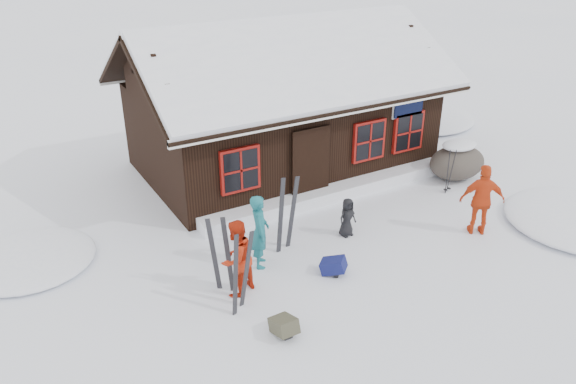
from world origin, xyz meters
name	(u,v)px	position (x,y,z in m)	size (l,w,h in m)	color
ground	(333,252)	(0.00, 0.00, 0.00)	(120.00, 120.00, 0.00)	white
mountain_hut	(281,115)	(1.50, 4.98, 1.58)	(8.90, 6.09, 4.42)	black
snow_drift	(332,193)	(1.50, 2.25, 0.17)	(7.60, 0.60, 0.35)	white
snow_mounds	(345,203)	(1.65, 1.86, 0.00)	(20.60, 13.20, 0.48)	white
skier_teal	(260,231)	(-1.67, 0.38, 0.83)	(0.61, 0.40, 1.67)	#16626A
skier_orange_left	(236,258)	(-2.54, -0.29, 0.81)	(0.79, 0.61, 1.62)	red
skier_orange_right	(482,200)	(3.47, -1.03, 0.88)	(1.03, 0.43, 1.76)	red
skier_crouched	(347,217)	(0.69, 0.46, 0.48)	(0.47, 0.31, 0.96)	black
boulder	(457,161)	(5.37, 1.55, 0.51)	(1.73, 1.30, 1.02)	#4F473F
ski_pair_left	(241,273)	(-2.67, -0.77, 0.79)	(0.59, 0.24, 1.67)	black
ski_pair_mid	(221,256)	(-2.76, -0.05, 0.80)	(0.45, 0.30, 1.71)	black
ski_pair_right	(287,215)	(-0.83, 0.68, 0.86)	(0.59, 0.13, 1.82)	black
ski_poles	(449,172)	(4.49, 0.99, 0.60)	(0.23, 0.11, 1.27)	black
backpack_blue	(333,268)	(-0.50, -0.72, 0.14)	(0.38, 0.50, 0.27)	#131751
backpack_olive	(284,328)	(-2.38, -1.87, 0.14)	(0.38, 0.51, 0.27)	#403E2D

